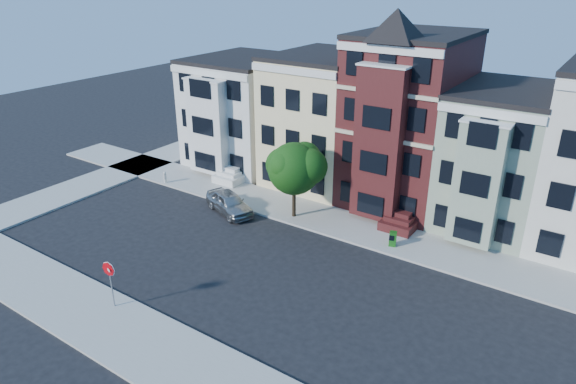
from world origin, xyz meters
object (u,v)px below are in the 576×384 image
Objects in this scene: parked_car at (229,203)px; stop_sign at (111,281)px; street_tree at (294,172)px; newspaper_box at (393,239)px; fire_hydrant at (165,178)px.

stop_sign is at bearing -148.10° from parked_car.
street_tree is 2.22× the size of stop_sign.
street_tree is 6.83× the size of newspaper_box.
newspaper_box is 19.57m from fire_hydrant.
stop_sign is at bearing -52.28° from fire_hydrant.
newspaper_box reaches higher than fire_hydrant.
stop_sign is at bearing -141.50° from newspaper_box.
stop_sign reaches higher than newspaper_box.
parked_car reaches higher than newspaper_box.
stop_sign is (2.48, -12.12, 0.87)m from parked_car.
street_tree is at bearing 3.66° from fire_hydrant.
street_tree is 14.24m from stop_sign.
fire_hydrant is 16.75m from stop_sign.
parked_car reaches higher than fire_hydrant.
parked_car is at bearing 171.09° from newspaper_box.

